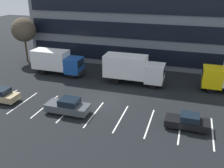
{
  "coord_description": "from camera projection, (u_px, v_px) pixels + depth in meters",
  "views": [
    {
      "loc": [
        8.49,
        -23.36,
        12.48
      ],
      "look_at": [
        0.34,
        2.12,
        1.4
      ],
      "focal_mm": 40.44,
      "sensor_mm": 36.0,
      "label": 1
    }
  ],
  "objects": [
    {
      "name": "ground_plane",
      "position": [
        103.0,
        102.0,
        27.72
      ],
      "size": [
        120.0,
        120.0,
        0.0
      ],
      "primitive_type": "plane",
      "color": "black"
    },
    {
      "name": "office_building",
      "position": [
        140.0,
        3.0,
        40.07
      ],
      "size": [
        34.31,
        10.66,
        18.0
      ],
      "color": "slate",
      "rests_on": "ground_plane"
    },
    {
      "name": "lot_markings",
      "position": [
        94.0,
        114.0,
        25.31
      ],
      "size": [
        22.54,
        5.4,
        0.01
      ],
      "color": "silver",
      "rests_on": "ground_plane"
    },
    {
      "name": "box_truck_blue",
      "position": [
        57.0,
        61.0,
        35.44
      ],
      "size": [
        7.3,
        2.42,
        3.39
      ],
      "color": "#194799",
      "rests_on": "ground_plane"
    },
    {
      "name": "box_truck_white",
      "position": [
        133.0,
        68.0,
        32.19
      ],
      "size": [
        7.83,
        2.59,
        3.63
      ],
      "color": "white",
      "rests_on": "ground_plane"
    },
    {
      "name": "sedan_tan",
      "position": [
        0.0,
        95.0,
        27.84
      ],
      "size": [
        4.18,
        1.75,
        1.5
      ],
      "color": "tan",
      "rests_on": "ground_plane"
    },
    {
      "name": "sedan_charcoal",
      "position": [
        68.0,
        106.0,
        25.27
      ],
      "size": [
        4.43,
        1.85,
        1.59
      ],
      "color": "#474C51",
      "rests_on": "ground_plane"
    },
    {
      "name": "sedan_black",
      "position": [
        188.0,
        122.0,
        22.7
      ],
      "size": [
        3.91,
        1.64,
        1.4
      ],
      "color": "black",
      "rests_on": "ground_plane"
    },
    {
      "name": "bare_tree",
      "position": [
        24.0,
        30.0,
        39.75
      ],
      "size": [
        3.78,
        3.78,
        7.08
      ],
      "color": "#473323",
      "rests_on": "ground_plane"
    }
  ]
}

